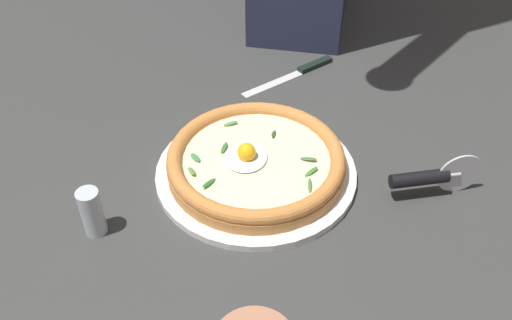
% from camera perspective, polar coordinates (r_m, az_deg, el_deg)
% --- Properties ---
extents(ground_plane, '(2.40, 2.40, 0.03)m').
position_cam_1_polar(ground_plane, '(0.88, -2.53, -4.04)').
color(ground_plane, '#383938').
rests_on(ground_plane, ground).
extents(pizza_plate, '(0.32, 0.32, 0.01)m').
position_cam_1_polar(pizza_plate, '(0.90, -0.00, -1.25)').
color(pizza_plate, white).
rests_on(pizza_plate, ground).
extents(pizza, '(0.28, 0.28, 0.05)m').
position_cam_1_polar(pizza, '(0.88, -0.02, -0.06)').
color(pizza, '#CB8845').
rests_on(pizza, pizza_plate).
extents(pizza_cutter, '(0.04, 0.14, 0.07)m').
position_cam_1_polar(pizza_cutter, '(0.89, 17.30, -1.68)').
color(pizza_cutter, silver).
rests_on(pizza_cutter, ground).
extents(table_knife, '(0.15, 0.18, 0.01)m').
position_cam_1_polar(table_knife, '(1.15, 4.66, 9.03)').
color(table_knife, silver).
rests_on(table_knife, ground).
extents(pepper_shaker, '(0.03, 0.03, 0.08)m').
position_cam_1_polar(pepper_shaker, '(0.82, -16.34, -5.11)').
color(pepper_shaker, silver).
rests_on(pepper_shaker, ground).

